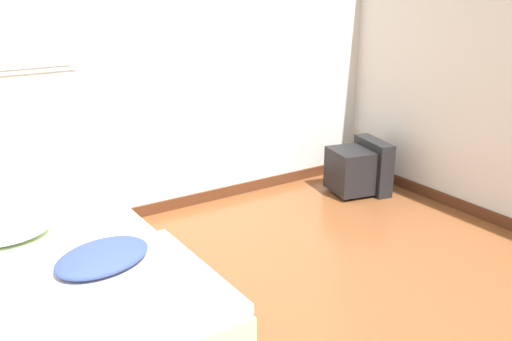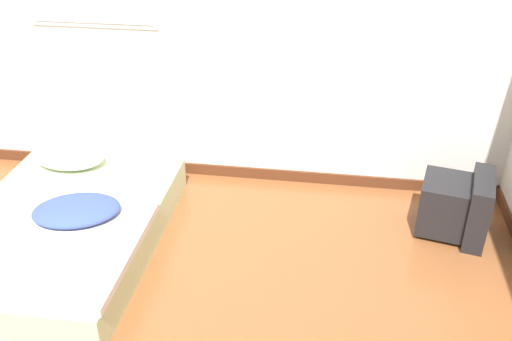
# 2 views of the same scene
# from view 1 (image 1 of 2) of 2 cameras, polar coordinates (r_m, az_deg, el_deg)

# --- Properties ---
(wall_back) EXTENTS (8.13, 0.08, 2.60)m
(wall_back) POSITION_cam_1_polar(r_m,az_deg,el_deg) (4.01, -22.18, 10.74)
(wall_back) COLOR silver
(wall_back) RESTS_ON ground_plane
(mattress_bed) EXTENTS (1.23, 1.74, 0.38)m
(mattress_bed) POSITION_cam_1_polar(r_m,az_deg,el_deg) (3.29, -17.61, -11.46)
(mattress_bed) COLOR beige
(mattress_bed) RESTS_ON ground_plane
(crt_tv) EXTENTS (0.52, 0.49, 0.45)m
(crt_tv) POSITION_cam_1_polar(r_m,az_deg,el_deg) (4.91, 10.30, 0.22)
(crt_tv) COLOR black
(crt_tv) RESTS_ON ground_plane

